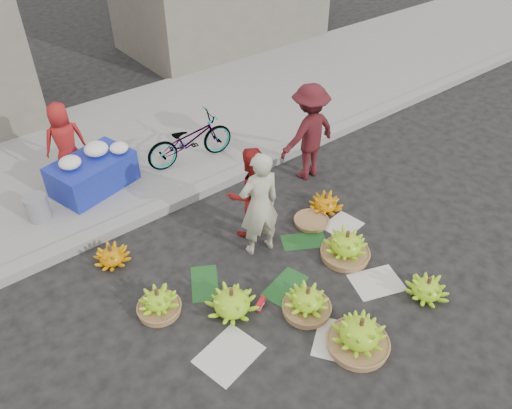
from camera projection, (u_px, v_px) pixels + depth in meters
ground at (281, 274)px, 6.73m from camera, size 80.00×80.00×0.00m
curb at (193, 194)px, 8.05m from camera, size 40.00×0.25×0.15m
sidewalk at (132, 142)px, 9.36m from camera, size 40.00×4.00×0.12m
newspaper_scatter at (323, 311)px, 6.23m from camera, size 3.20×1.80×0.00m
banana_leaves at (266, 269)px, 6.80m from camera, size 2.00×1.00×0.00m
banana_bunch_0 at (232, 302)px, 6.13m from camera, size 0.76×0.76×0.39m
banana_bunch_1 at (307, 302)px, 6.12m from camera, size 0.59×0.59×0.42m
banana_bunch_2 at (359, 335)px, 5.69m from camera, size 0.81×0.81×0.48m
banana_bunch_3 at (427, 288)px, 6.34m from camera, size 0.65×0.65×0.33m
banana_bunch_4 at (346, 246)px, 6.89m from camera, size 0.67×0.67×0.46m
banana_bunch_5 at (325, 203)px, 7.77m from camera, size 0.50×0.50×0.31m
banana_bunch_6 at (158, 302)px, 6.14m from camera, size 0.53×0.53×0.39m
banana_bunch_7 at (111, 255)px, 6.83m from camera, size 0.60×0.60×0.31m
basket_spare at (311, 221)px, 7.57m from camera, size 0.56×0.56×0.06m
incense_stack at (261, 304)px, 6.26m from camera, size 0.21×0.15×0.08m
vendor_cream at (259, 205)px, 6.65m from camera, size 0.64×0.48×1.59m
vendor_red at (250, 193)px, 6.99m from camera, size 0.78×0.66×1.42m
man_striped at (309, 133)px, 8.11m from camera, size 1.08×0.62×1.66m
flower_table at (93, 171)px, 7.95m from camera, size 1.42×1.08×0.73m
grey_bucket at (37, 207)px, 7.38m from camera, size 0.34×0.34×0.39m
flower_vendor at (65, 142)px, 7.98m from camera, size 0.69×0.49×1.32m
bicycle at (190, 140)px, 8.51m from camera, size 0.72×1.62×0.83m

